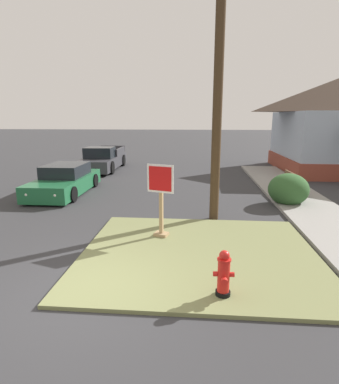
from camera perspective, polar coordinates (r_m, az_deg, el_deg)
The scene contains 11 objects.
ground_plane at distance 6.38m, azimuth -15.22°, elevation -17.52°, with size 160.00×160.00×0.00m, color #333335.
grass_corner_patch at distance 7.71m, azimuth 5.43°, elevation -11.08°, with size 5.60×4.91×0.08m, color olive.
sidewalk_strip at distance 12.69m, azimuth 23.61°, elevation -2.16°, with size 2.20×18.22×0.12m, color gray.
fire_hydrant at distance 5.87m, azimuth 9.87°, elevation -14.64°, with size 0.38×0.34×0.87m.
stop_sign at distance 8.32m, azimuth -1.58°, elevation -1.84°, with size 0.72×0.38×1.97m.
manhole_cover at distance 10.01m, azimuth -6.51°, elevation -5.41°, with size 0.70×0.70×0.02m, color black.
parked_sedan_green at distance 14.32m, azimuth -18.55°, elevation 1.95°, with size 1.97×4.51×1.25m.
pickup_truck_charcoal at distance 20.20m, azimuth -12.05°, elevation 5.75°, with size 2.11×5.44×1.48m.
street_bench at distance 14.18m, azimuth 21.84°, elevation 1.77°, with size 0.49×1.69×0.85m.
utility_pole at distance 10.07m, azimuth 9.17°, elevation 25.57°, with size 1.77×0.29×10.31m.
shrub_by_curb at distance 12.52m, azimuth 20.92°, elevation 0.46°, with size 1.48×1.48×1.21m, color #2F572B.
Camera 1 is at (2.02, -5.11, 3.24)m, focal length 29.16 mm.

